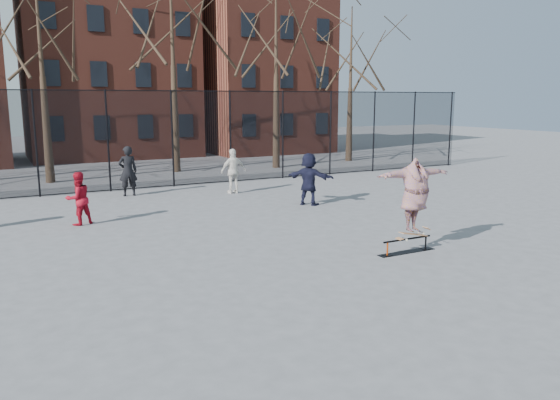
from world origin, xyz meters
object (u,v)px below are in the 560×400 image
skate_rail (407,247)px  bystander_black (128,171)px  skateboard (413,235)px  bystander_white (233,171)px  bystander_red (78,199)px  skater (415,197)px  bystander_navy (309,179)px

skate_rail → bystander_black: 11.77m
skateboard → bystander_white: 9.66m
bystander_black → bystander_white: 3.98m
bystander_black → bystander_red: bearing=64.1°
skate_rail → skateboard: 0.32m
bystander_red → skateboard: bearing=113.6°
bystander_black → skater: bearing=115.0°
bystander_navy → skate_rail: bearing=134.8°
bystander_white → bystander_navy: (1.38, -3.39, 0.04)m
bystander_red → bystander_white: (6.13, 2.85, 0.09)m
skate_rail → skateboard: bearing=0.0°
skateboard → bystander_black: bystander_black is taller
skater → bystander_red: 9.55m
skateboard → skate_rail: bearing=-180.0°
skate_rail → skateboard: skateboard is taller
skateboard → bystander_navy: bystander_navy is taller
skater → bystander_navy: size_ratio=1.19×
skateboard → bystander_red: bearing=134.7°
skater → bystander_white: (-0.58, 9.63, -0.46)m
bystander_white → skater: bearing=93.6°
skateboard → bystander_white: bearing=93.4°
skateboard → bystander_navy: bearing=82.6°
bystander_black → bystander_red: (-2.38, -4.21, -0.17)m
skateboard → bystander_white: size_ratio=0.48×
skate_rail → bystander_red: bearing=133.9°
bystander_red → bystander_navy: bearing=154.8°
skateboard → bystander_black: 11.82m
skater → bystander_red: size_ratio=1.39×
skater → skate_rail: bearing=179.3°
bystander_white → bystander_navy: size_ratio=0.96×
bystander_red → bystander_navy: bystander_navy is taller
skate_rail → bystander_navy: size_ratio=0.88×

